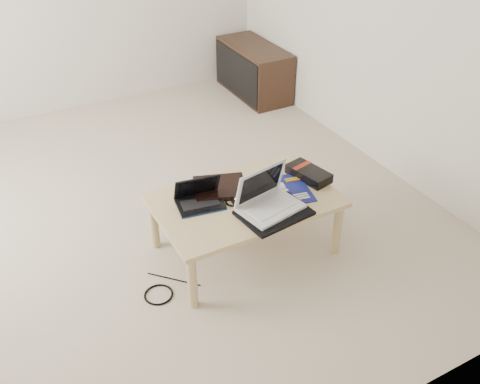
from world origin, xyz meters
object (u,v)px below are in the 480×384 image
netbook (199,198)px  coffee_table (245,205)px  gpu_box (309,173)px  media_cabinet (253,70)px  white_laptop (267,199)px

netbook → coffee_table: bearing=-17.3°
netbook → gpu_box: netbook is taller
netbook → gpu_box: size_ratio=0.96×
gpu_box → media_cabinet: bearing=69.6°
coffee_table → media_cabinet: size_ratio=1.22×
netbook → white_laptop: size_ratio=0.76×
white_laptop → gpu_box: (0.41, 0.17, -0.04)m
coffee_table → white_laptop: 0.21m
coffee_table → gpu_box: size_ratio=3.48×
white_laptop → netbook: bearing=143.4°
coffee_table → gpu_box: bearing=1.5°
netbook → white_laptop: 0.41m
coffee_table → white_laptop: (0.06, -0.16, 0.12)m
coffee_table → white_laptop: size_ratio=2.77×
coffee_table → netbook: 0.30m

